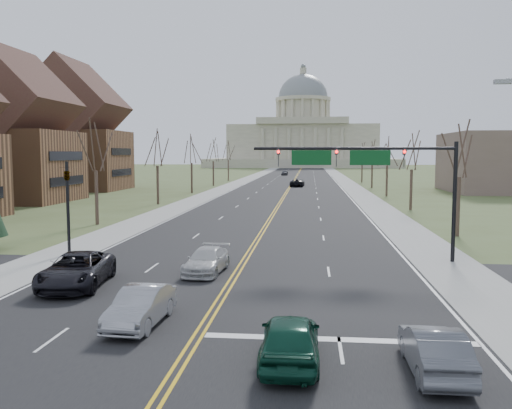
% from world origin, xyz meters
% --- Properties ---
extents(ground, '(600.00, 600.00, 0.00)m').
position_xyz_m(ground, '(0.00, 0.00, 0.00)').
color(ground, '#47542A').
rests_on(ground, ground).
extents(road, '(20.00, 380.00, 0.01)m').
position_xyz_m(road, '(0.00, 110.00, 0.01)').
color(road, black).
rests_on(road, ground).
extents(cross_road, '(120.00, 14.00, 0.01)m').
position_xyz_m(cross_road, '(0.00, 6.00, 0.01)').
color(cross_road, black).
rests_on(cross_road, ground).
extents(sidewalk_left, '(4.00, 380.00, 0.03)m').
position_xyz_m(sidewalk_left, '(-12.00, 110.00, 0.01)').
color(sidewalk_left, gray).
rests_on(sidewalk_left, ground).
extents(sidewalk_right, '(4.00, 380.00, 0.03)m').
position_xyz_m(sidewalk_right, '(12.00, 110.00, 0.01)').
color(sidewalk_right, gray).
rests_on(sidewalk_right, ground).
extents(center_line, '(0.42, 380.00, 0.01)m').
position_xyz_m(center_line, '(0.00, 110.00, 0.01)').
color(center_line, gold).
rests_on(center_line, road).
extents(edge_line_left, '(0.15, 380.00, 0.01)m').
position_xyz_m(edge_line_left, '(-9.80, 110.00, 0.01)').
color(edge_line_left, silver).
rests_on(edge_line_left, road).
extents(edge_line_right, '(0.15, 380.00, 0.01)m').
position_xyz_m(edge_line_right, '(9.80, 110.00, 0.01)').
color(edge_line_right, silver).
rests_on(edge_line_right, road).
extents(stop_bar, '(9.50, 0.50, 0.01)m').
position_xyz_m(stop_bar, '(5.00, -1.00, 0.01)').
color(stop_bar, silver).
rests_on(stop_bar, road).
extents(capitol, '(90.00, 60.00, 50.00)m').
position_xyz_m(capitol, '(0.00, 249.91, 14.20)').
color(capitol, beige).
rests_on(capitol, ground).
extents(signal_mast, '(12.12, 0.44, 7.20)m').
position_xyz_m(signal_mast, '(7.45, 13.50, 5.76)').
color(signal_mast, black).
rests_on(signal_mast, ground).
extents(signal_left, '(0.32, 0.36, 6.00)m').
position_xyz_m(signal_left, '(-11.50, 13.50, 3.71)').
color(signal_left, black).
rests_on(signal_left, ground).
extents(tree_r_0, '(3.74, 3.74, 8.50)m').
position_xyz_m(tree_r_0, '(15.50, 24.00, 6.55)').
color(tree_r_0, '#3E2F25').
rests_on(tree_r_0, ground).
extents(tree_l_0, '(3.96, 3.96, 9.00)m').
position_xyz_m(tree_l_0, '(-15.50, 28.00, 6.94)').
color(tree_l_0, '#3E2F25').
rests_on(tree_l_0, ground).
extents(tree_r_1, '(3.74, 3.74, 8.50)m').
position_xyz_m(tree_r_1, '(15.50, 44.00, 6.55)').
color(tree_r_1, '#3E2F25').
rests_on(tree_r_1, ground).
extents(tree_l_1, '(3.96, 3.96, 9.00)m').
position_xyz_m(tree_l_1, '(-15.50, 48.00, 6.94)').
color(tree_l_1, '#3E2F25').
rests_on(tree_l_1, ground).
extents(tree_r_2, '(3.74, 3.74, 8.50)m').
position_xyz_m(tree_r_2, '(15.50, 64.00, 6.55)').
color(tree_r_2, '#3E2F25').
rests_on(tree_r_2, ground).
extents(tree_l_2, '(3.96, 3.96, 9.00)m').
position_xyz_m(tree_l_2, '(-15.50, 68.00, 6.94)').
color(tree_l_2, '#3E2F25').
rests_on(tree_l_2, ground).
extents(tree_r_3, '(3.74, 3.74, 8.50)m').
position_xyz_m(tree_r_3, '(15.50, 84.00, 6.55)').
color(tree_r_3, '#3E2F25').
rests_on(tree_r_3, ground).
extents(tree_l_3, '(3.96, 3.96, 9.00)m').
position_xyz_m(tree_l_3, '(-15.50, 88.00, 6.94)').
color(tree_l_3, '#3E2F25').
rests_on(tree_l_3, ground).
extents(tree_r_4, '(3.74, 3.74, 8.50)m').
position_xyz_m(tree_r_4, '(15.50, 104.00, 6.55)').
color(tree_r_4, '#3E2F25').
rests_on(tree_r_4, ground).
extents(tree_l_4, '(3.96, 3.96, 9.00)m').
position_xyz_m(tree_l_4, '(-15.50, 108.00, 6.94)').
color(tree_l_4, '#3E2F25').
rests_on(tree_l_4, ground).
extents(bldg_left_mid, '(15.10, 14.28, 20.75)m').
position_xyz_m(bldg_left_mid, '(-36.00, 50.00, 8.54)').
color(bldg_left_mid, brown).
rests_on(bldg_left_mid, ground).
extents(bldg_left_far, '(17.10, 14.28, 23.25)m').
position_xyz_m(bldg_left_far, '(-38.00, 74.00, 9.54)').
color(bldg_left_far, brown).
rests_on(bldg_left_far, ground).
extents(car_nb_inner_lead, '(1.85, 4.55, 1.55)m').
position_xyz_m(car_nb_inner_lead, '(3.36, -3.26, 0.79)').
color(car_nb_inner_lead, '#0D3B2B').
rests_on(car_nb_inner_lead, road).
extents(car_nb_outer_lead, '(1.50, 4.25, 1.40)m').
position_xyz_m(car_nb_outer_lead, '(7.65, -3.61, 0.71)').
color(car_nb_outer_lead, '#56595F').
rests_on(car_nb_outer_lead, road).
extents(car_sb_inner_lead, '(1.74, 4.42, 1.43)m').
position_xyz_m(car_sb_inner_lead, '(-2.41, -0.10, 0.73)').
color(car_sb_inner_lead, gray).
rests_on(car_sb_inner_lead, road).
extents(car_sb_outer_lead, '(3.39, 6.15, 1.63)m').
position_xyz_m(car_sb_outer_lead, '(-7.39, 5.39, 0.83)').
color(car_sb_outer_lead, black).
rests_on(car_sb_outer_lead, road).
extents(car_sb_inner_second, '(2.20, 4.73, 1.34)m').
position_xyz_m(car_sb_inner_second, '(-1.64, 9.03, 0.68)').
color(car_sb_inner_second, '#B7B7B7').
rests_on(car_sb_inner_second, road).
extents(car_far_nb, '(2.90, 5.74, 1.56)m').
position_xyz_m(car_far_nb, '(1.39, 87.19, 0.79)').
color(car_far_nb, black).
rests_on(car_far_nb, road).
extents(car_far_sb, '(1.99, 4.52, 1.51)m').
position_xyz_m(car_far_sb, '(-3.68, 141.68, 0.77)').
color(car_far_sb, '#4C4D54').
rests_on(car_far_sb, road).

